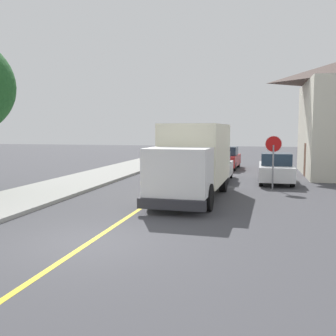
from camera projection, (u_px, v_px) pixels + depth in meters
name	position (u px, v px, depth m)	size (l,w,h in m)	color
ground_plane	(90.00, 242.00, 10.16)	(120.00, 120.00, 0.00)	#424247
sidewalk_curb	(7.00, 203.00, 15.27)	(3.60, 60.00, 0.15)	gray
centre_line_yellow	(173.00, 187.00, 19.84)	(0.16, 56.00, 0.01)	gold
box_truck	(194.00, 157.00, 16.65)	(2.62, 7.25, 3.20)	#F2EDCC
parked_car_near	(215.00, 167.00, 22.35)	(1.83, 4.41, 1.67)	silver
parked_car_mid	(226.00, 158.00, 29.10)	(2.01, 4.48, 1.67)	maroon
parked_van_across	(276.00, 169.00, 21.34)	(1.82, 4.41, 1.67)	silver
stop_sign	(273.00, 152.00, 19.03)	(0.80, 0.10, 2.65)	gray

